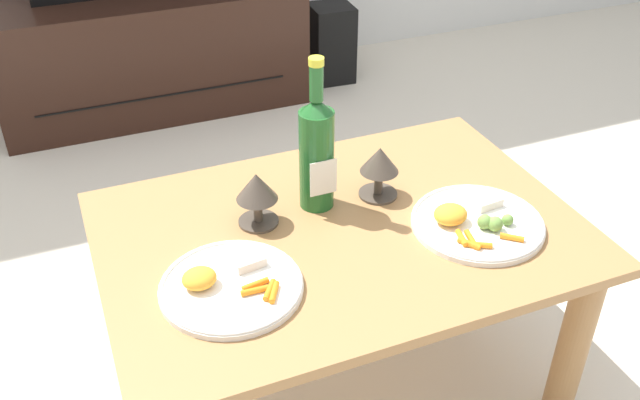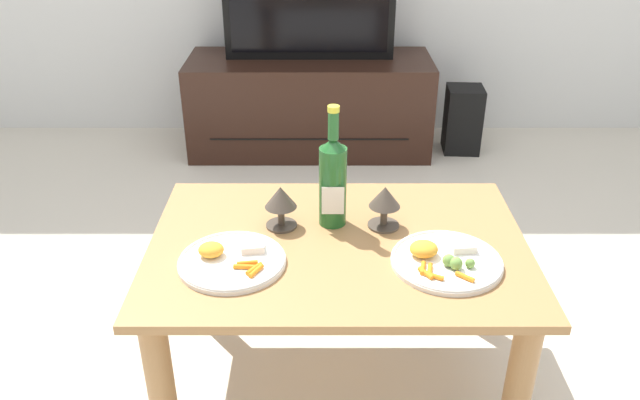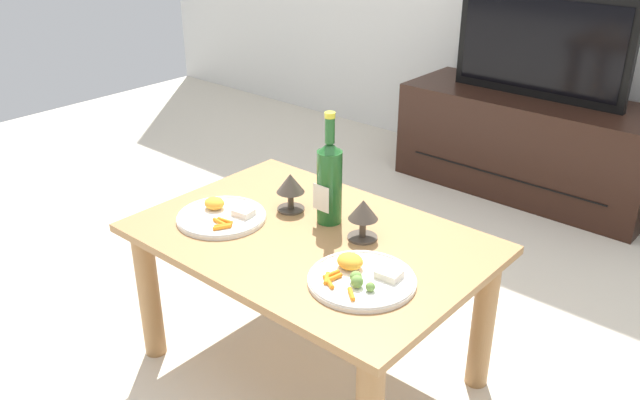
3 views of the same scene
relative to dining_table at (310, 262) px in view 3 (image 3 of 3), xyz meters
The scene contains 9 objects.
ground_plane 0.40m from the dining_table, ahead, with size 6.40×6.40×0.00m, color beige.
dining_table is the anchor object (origin of this frame).
tv_stand 1.77m from the dining_table, 93.36° to the left, with size 1.26×0.48×0.50m.
tv_screen 1.80m from the dining_table, 93.36° to the left, with size 0.86×0.05×0.51m.
wine_bottle 0.26m from the dining_table, 97.75° to the left, with size 0.08×0.08×0.35m.
goblet_left 0.25m from the dining_table, 151.49° to the left, with size 0.09×0.09×0.12m.
goblet_right 0.24m from the dining_table, 33.54° to the left, with size 0.09×0.09×0.12m.
dinner_plate_left 0.31m from the dining_table, 159.76° to the right, with size 0.28×0.28×0.05m.
dinner_plate_right 0.31m from the dining_table, 20.93° to the right, with size 0.29×0.29×0.05m.
Camera 3 is at (1.15, -1.28, 1.43)m, focal length 36.94 mm.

